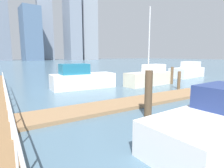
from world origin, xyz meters
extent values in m
plane|color=slate|center=(0.00, 20.00, 0.00)|extent=(300.00, 300.00, 0.00)
cube|color=#93704C|center=(3.17, 11.78, 0.09)|extent=(13.34, 2.00, 0.18)
cylinder|color=white|center=(-3.15, 7.66, 0.93)|extent=(0.06, 0.06, 1.05)
cylinder|color=white|center=(-3.15, 9.34, 0.93)|extent=(0.06, 0.06, 1.05)
cylinder|color=white|center=(-3.15, 11.03, 0.93)|extent=(0.06, 0.06, 1.05)
cylinder|color=white|center=(-3.15, 12.72, 0.93)|extent=(0.06, 0.06, 1.05)
cylinder|color=white|center=(-3.15, 14.41, 0.93)|extent=(0.06, 0.06, 1.05)
cylinder|color=white|center=(-3.15, 16.10, 0.93)|extent=(0.06, 0.06, 1.05)
cylinder|color=white|center=(-3.15, 17.79, 0.93)|extent=(0.06, 0.06, 1.05)
cylinder|color=white|center=(-3.15, 19.47, 0.93)|extent=(0.06, 0.06, 1.05)
cylinder|color=white|center=(-3.15, 21.16, 0.93)|extent=(0.06, 0.06, 1.05)
cylinder|color=white|center=(-3.15, 7.66, 1.45)|extent=(0.06, 27.02, 0.06)
cylinder|color=brown|center=(2.38, 9.59, 1.08)|extent=(0.34, 0.34, 2.16)
cylinder|color=#473826|center=(3.45, 7.09, 0.83)|extent=(0.33, 0.33, 1.66)
cylinder|color=brown|center=(9.56, 13.53, 0.76)|extent=(0.26, 0.26, 1.51)
cylinder|color=brown|center=(11.37, 15.80, 0.86)|extent=(0.27, 0.27, 1.71)
cube|color=white|center=(2.80, 6.53, 0.52)|extent=(6.18, 2.44, 1.05)
cube|color=white|center=(17.80, 18.72, 0.62)|extent=(5.66, 2.85, 1.24)
cube|color=white|center=(18.69, 18.84, 1.66)|extent=(2.38, 1.99, 0.82)
cube|color=white|center=(2.84, 18.26, 0.64)|extent=(5.52, 2.13, 1.27)
cube|color=#1E6B8C|center=(2.05, 18.29, 1.70)|extent=(2.38, 1.63, 0.86)
cube|color=beige|center=(8.72, 16.42, 0.63)|extent=(5.05, 1.95, 1.27)
cube|color=white|center=(9.52, 16.48, 1.63)|extent=(2.23, 1.41, 0.73)
cylinder|color=silver|center=(8.72, 16.42, 4.25)|extent=(0.12, 0.12, 5.98)
cube|color=slate|center=(-0.38, 134.60, 21.84)|extent=(8.42, 6.63, 43.69)
cube|color=slate|center=(14.54, 125.83, 15.85)|extent=(11.34, 14.54, 31.71)
cube|color=gray|center=(25.78, 138.86, 28.78)|extent=(9.78, 6.99, 57.55)
cube|color=gray|center=(40.59, 125.19, 24.67)|extent=(9.14, 13.26, 49.33)
cube|color=#8C939E|center=(53.60, 131.03, 41.46)|extent=(12.56, 14.87, 82.93)
camera|label=1|loc=(-3.30, 3.59, 2.80)|focal=29.03mm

